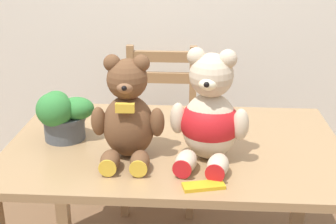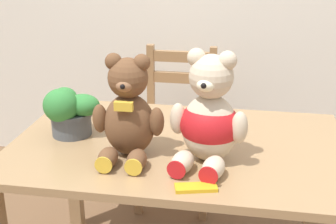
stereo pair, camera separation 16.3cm
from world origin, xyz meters
name	(u,v)px [view 1 (the left image)]	position (x,y,z in m)	size (l,w,h in m)	color
dining_table	(175,165)	(0.00, 0.41, 0.60)	(1.27, 0.83, 0.70)	#9E7A51
wooden_chair_behind	(160,125)	(-0.12, 1.20, 0.45)	(0.40, 0.41, 0.87)	#997047
teddy_bear_left	(128,115)	(-0.16, 0.28, 0.86)	(0.26, 0.26, 0.37)	brown
teddy_bear_right	(209,117)	(0.13, 0.29, 0.86)	(0.28, 0.31, 0.40)	beige
potted_plant	(62,115)	(-0.43, 0.41, 0.80)	(0.21, 0.19, 0.20)	#4C5156
chocolate_bar	(204,186)	(0.11, 0.08, 0.71)	(0.13, 0.05, 0.01)	gold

